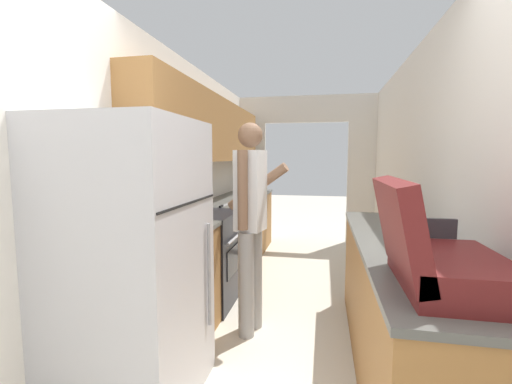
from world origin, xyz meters
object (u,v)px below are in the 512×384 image
range_oven (204,257)px  suitcase (433,255)px  book_stack (405,235)px  knife (223,206)px  refrigerator (132,263)px  person (250,221)px

range_oven → suitcase: size_ratio=1.68×
book_stack → knife: 2.08m
suitcase → book_stack: suitcase is taller
knife → book_stack: bearing=-39.2°
range_oven → knife: (0.06, 0.47, 0.46)m
suitcase → knife: suitcase is taller
range_oven → suitcase: bearing=-45.3°
refrigerator → book_stack: 1.75m
range_oven → person: 0.90m
person → knife: person is taller
refrigerator → suitcase: refrigerator is taller
suitcase → knife: (-1.57, 2.12, -0.13)m
suitcase → knife: bearing=126.6°
knife → person: bearing=-62.9°
person → book_stack: person is taller
refrigerator → range_oven: 1.45m
range_oven → knife: bearing=82.8°
suitcase → book_stack: 0.86m
suitcase → knife: size_ratio=1.94×
refrigerator → book_stack: refrigerator is taller
person → refrigerator: bearing=162.3°
refrigerator → person: bearing=60.3°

